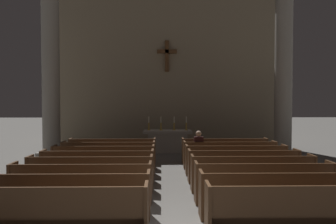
{
  "coord_description": "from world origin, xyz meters",
  "views": [
    {
      "loc": [
        -0.27,
        -5.7,
        2.38
      ],
      "look_at": [
        0.0,
        8.27,
        1.88
      ],
      "focal_mm": 35.78,
      "sensor_mm": 36.0,
      "label": 1
    }
  ],
  "objects_px": {
    "pew_left_row_4": "(91,174)",
    "pew_right_row_5": "(243,166)",
    "column_right_second": "(283,76)",
    "pew_right_row_3": "(264,182)",
    "pew_left_row_6": "(104,160)",
    "pew_right_row_1": "(299,210)",
    "pew_left_row_8": "(113,151)",
    "pew_right_row_7": "(230,155)",
    "pew_left_row_3": "(82,183)",
    "candlestick_inner_left": "(161,126)",
    "candlestick_outer_right": "(186,126)",
    "candlestick_outer_left": "(149,126)",
    "pew_left_row_7": "(109,155)",
    "lone_worshipper": "(198,148)",
    "column_left_second": "(51,75)",
    "pew_left_row_5": "(98,166)",
    "pew_right_row_8": "(224,150)",
    "altar": "(168,141)",
    "pew_left_row_2": "(70,195)",
    "pew_right_row_2": "(279,194)",
    "pew_right_row_6": "(236,160)",
    "candlestick_inner_right": "(174,126)",
    "pew_right_row_4": "(252,173)",
    "pew_left_row_1": "(54,212)"
  },
  "relations": [
    {
      "from": "pew_left_row_4",
      "to": "pew_right_row_5",
      "type": "distance_m",
      "value": 4.31
    },
    {
      "from": "column_right_second",
      "to": "pew_right_row_3",
      "type": "bearing_deg",
      "value": -113.25
    },
    {
      "from": "pew_left_row_6",
      "to": "pew_right_row_1",
      "type": "bearing_deg",
      "value": -49.33
    },
    {
      "from": "pew_left_row_8",
      "to": "pew_right_row_7",
      "type": "distance_m",
      "value": 4.31
    },
    {
      "from": "pew_left_row_3",
      "to": "candlestick_inner_left",
      "type": "height_order",
      "value": "candlestick_inner_left"
    },
    {
      "from": "pew_right_row_5",
      "to": "candlestick_outer_right",
      "type": "xyz_separation_m",
      "value": [
        -1.25,
        5.57,
        0.73
      ]
    },
    {
      "from": "pew_left_row_3",
      "to": "pew_right_row_5",
      "type": "distance_m",
      "value": 4.63
    },
    {
      "from": "candlestick_outer_left",
      "to": "candlestick_outer_right",
      "type": "distance_m",
      "value": 1.7
    },
    {
      "from": "pew_left_row_7",
      "to": "lone_worshipper",
      "type": "relative_size",
      "value": 2.42
    },
    {
      "from": "pew_left_row_7",
      "to": "column_left_second",
      "type": "xyz_separation_m",
      "value": [
        -2.84,
        2.7,
        2.94
      ]
    },
    {
      "from": "pew_left_row_5",
      "to": "pew_left_row_6",
      "type": "height_order",
      "value": "same"
    },
    {
      "from": "pew_left_row_4",
      "to": "pew_right_row_8",
      "type": "relative_size",
      "value": 1.0
    },
    {
      "from": "pew_right_row_5",
      "to": "altar",
      "type": "bearing_deg",
      "value": 110.63
    },
    {
      "from": "pew_left_row_5",
      "to": "pew_right_row_7",
      "type": "bearing_deg",
      "value": 24.97
    },
    {
      "from": "pew_right_row_7",
      "to": "lone_worshipper",
      "type": "bearing_deg",
      "value": 177.99
    },
    {
      "from": "pew_left_row_2",
      "to": "column_left_second",
      "type": "xyz_separation_m",
      "value": [
        -2.84,
        7.59,
        2.94
      ]
    },
    {
      "from": "pew_left_row_5",
      "to": "candlestick_outer_left",
      "type": "relative_size",
      "value": 5.14
    },
    {
      "from": "pew_right_row_1",
      "to": "pew_right_row_7",
      "type": "distance_m",
      "value": 5.86
    },
    {
      "from": "pew_left_row_2",
      "to": "pew_right_row_2",
      "type": "xyz_separation_m",
      "value": [
        4.2,
        0.0,
        0.0
      ]
    },
    {
      "from": "pew_right_row_1",
      "to": "lone_worshipper",
      "type": "distance_m",
      "value": 6.0
    },
    {
      "from": "pew_right_row_3",
      "to": "column_left_second",
      "type": "relative_size",
      "value": 0.46
    },
    {
      "from": "pew_left_row_3",
      "to": "pew_right_row_8",
      "type": "distance_m",
      "value": 6.44
    },
    {
      "from": "pew_left_row_7",
      "to": "pew_right_row_7",
      "type": "distance_m",
      "value": 4.2
    },
    {
      "from": "pew_right_row_5",
      "to": "pew_right_row_6",
      "type": "bearing_deg",
      "value": 90.0
    },
    {
      "from": "pew_left_row_2",
      "to": "candlestick_inner_right",
      "type": "xyz_separation_m",
      "value": [
        2.4,
        8.51,
        0.73
      ]
    },
    {
      "from": "pew_right_row_7",
      "to": "pew_left_row_7",
      "type": "bearing_deg",
      "value": 180.0
    },
    {
      "from": "pew_left_row_3",
      "to": "pew_left_row_6",
      "type": "distance_m",
      "value": 2.93
    },
    {
      "from": "pew_left_row_7",
      "to": "pew_left_row_4",
      "type": "bearing_deg",
      "value": -90.0
    },
    {
      "from": "pew_right_row_3",
      "to": "candlestick_inner_left",
      "type": "bearing_deg",
      "value": 107.67
    },
    {
      "from": "pew_left_row_2",
      "to": "lone_worshipper",
      "type": "bearing_deg",
      "value": 57.72
    },
    {
      "from": "candlestick_outer_right",
      "to": "altar",
      "type": "bearing_deg",
      "value": 180.0
    },
    {
      "from": "pew_right_row_5",
      "to": "candlestick_inner_right",
      "type": "distance_m",
      "value": 5.9
    },
    {
      "from": "column_left_second",
      "to": "candlestick_inner_left",
      "type": "height_order",
      "value": "column_left_second"
    },
    {
      "from": "pew_left_row_8",
      "to": "pew_right_row_7",
      "type": "relative_size",
      "value": 1.0
    },
    {
      "from": "pew_left_row_6",
      "to": "pew_right_row_5",
      "type": "distance_m",
      "value": 4.31
    },
    {
      "from": "column_left_second",
      "to": "pew_left_row_4",
      "type": "bearing_deg",
      "value": -63.24
    },
    {
      "from": "pew_right_row_4",
      "to": "candlestick_outer_left",
      "type": "relative_size",
      "value": 5.14
    },
    {
      "from": "pew_right_row_4",
      "to": "lone_worshipper",
      "type": "distance_m",
      "value": 3.17
    },
    {
      "from": "candlestick_inner_left",
      "to": "altar",
      "type": "bearing_deg",
      "value": 0.0
    },
    {
      "from": "pew_left_row_6",
      "to": "candlestick_outer_left",
      "type": "height_order",
      "value": "candlestick_outer_left"
    },
    {
      "from": "pew_left_row_6",
      "to": "pew_right_row_8",
      "type": "xyz_separation_m",
      "value": [
        4.2,
        1.95,
        0.0
      ]
    },
    {
      "from": "candlestick_inner_right",
      "to": "candlestick_outer_right",
      "type": "distance_m",
      "value": 0.55
    },
    {
      "from": "altar",
      "to": "candlestick_outer_right",
      "type": "height_order",
      "value": "candlestick_outer_right"
    },
    {
      "from": "pew_left_row_1",
      "to": "candlestick_inner_right",
      "type": "height_order",
      "value": "candlestick_inner_right"
    },
    {
      "from": "pew_left_row_4",
      "to": "pew_left_row_8",
      "type": "distance_m",
      "value": 3.91
    },
    {
      "from": "pew_right_row_6",
      "to": "pew_right_row_8",
      "type": "xyz_separation_m",
      "value": [
        0.0,
        1.95,
        0.0
      ]
    },
    {
      "from": "pew_right_row_7",
      "to": "column_left_second",
      "type": "bearing_deg",
      "value": 158.99
    },
    {
      "from": "pew_right_row_2",
      "to": "pew_right_row_3",
      "type": "distance_m",
      "value": 0.98
    },
    {
      "from": "pew_left_row_2",
      "to": "altar",
      "type": "distance_m",
      "value": 8.76
    },
    {
      "from": "altar",
      "to": "pew_right_row_7",
      "type": "bearing_deg",
      "value": -59.9
    }
  ]
}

